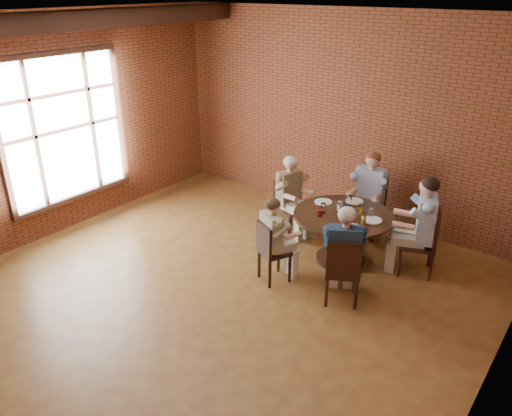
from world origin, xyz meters
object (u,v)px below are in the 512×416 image
Objects in this scene: chair_c at (287,203)px; diner_c at (291,196)px; smartphone at (343,228)px; chair_e at (343,269)px; diner_e at (344,255)px; dining_table at (343,228)px; chair_d at (270,250)px; diner_a at (420,226)px; diner_b at (369,195)px; chair_b at (370,203)px; diner_d at (275,240)px; chair_a at (425,239)px.

diner_c is (0.08, -0.02, 0.15)m from chair_c.
chair_e is at bearing -75.25° from smartphone.
diner_e is at bearing -90.00° from chair_e.
diner_e is (0.48, -0.89, 0.13)m from dining_table.
dining_table is 0.50m from smartphone.
diner_c is at bearing -90.00° from chair_c.
chair_e is (1.03, 0.11, 0.03)m from chair_d.
diner_a reaches higher than dining_table.
diner_e reaches higher than diner_c.
diner_b is 1.96m from diner_e.
diner_b is at bearing -101.66° from diner_e.
dining_table is 1.09× the size of diner_c.
chair_b is 0.79× the size of diner_d.
chair_a is 1.46m from chair_e.
diner_d is 1.31× the size of chair_e.
chair_b is (-1.06, 0.72, -0.19)m from diner_a.
chair_e is (1.59, -1.25, -0.14)m from diner_c.
chair_a is 2.08m from diner_d.
dining_table is at bearing -90.00° from diner_d.
diner_a is 2.07m from chair_d.
diner_d reaches higher than chair_e.
diner_d is 1.00m from chair_e.
diner_a is 1.52× the size of chair_e.
diner_e is 10.13× the size of smartphone.
smartphone reaches higher than dining_table.
diner_b is (-1.15, 0.60, 0.16)m from chair_a.
dining_table is 1.16× the size of diner_d.
diner_a is at bearing -137.24° from chair_e.
diner_c is 1.48× the size of chair_d.
dining_table is 1.44× the size of chair_a.
chair_c is 0.99× the size of chair_e.
chair_b reaches higher than dining_table.
diner_b is at bearing -39.71° from diner_c.
diner_b is at bearing 86.82° from smartphone.
diner_c is at bearing -149.63° from diner_b.
diner_c reaches higher than chair_d.
chair_e is 7.14× the size of smartphone.
chair_c reaches higher than chair_d.
smartphone is at bearing -63.39° from dining_table.
diner_a reaches higher than diner_d.
diner_e is at bearing -78.21° from diner_b.
chair_a is at bearing -72.11° from diner_c.
diner_d is at bearing -115.59° from dining_table.
diner_a reaches higher than smartphone.
chair_b is 1.03× the size of chair_e.
diner_e reaches higher than chair_c.
diner_b is 1.06× the size of diner_c.
dining_table is at bearing -90.00° from chair_c.
chair_b is at bearing -38.96° from chair_c.
chair_d is 0.66× the size of diner_e.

